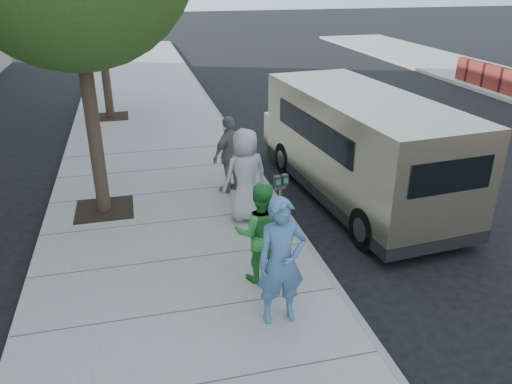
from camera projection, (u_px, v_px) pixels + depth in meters
ground at (232, 259)px, 9.11m from camera, size 120.00×120.00×0.00m
sidewalk at (177, 263)px, 8.86m from camera, size 5.00×60.00×0.15m
curb_face at (307, 246)px, 9.40m from camera, size 0.12×60.00×0.16m
parking_meter at (281, 194)px, 9.09m from camera, size 0.29×0.16×1.31m
van at (358, 145)px, 11.12m from camera, size 2.67×6.62×2.40m
person_officer at (281, 262)px, 6.95m from camera, size 0.71×0.47×1.93m
person_green_shirt at (260, 233)px, 7.95m from camera, size 0.93×0.78×1.70m
person_gray_shirt at (246, 175)px, 9.91m from camera, size 1.04×0.79×1.90m
person_striped_polo at (230, 154)px, 11.22m from camera, size 1.10×0.96×1.77m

